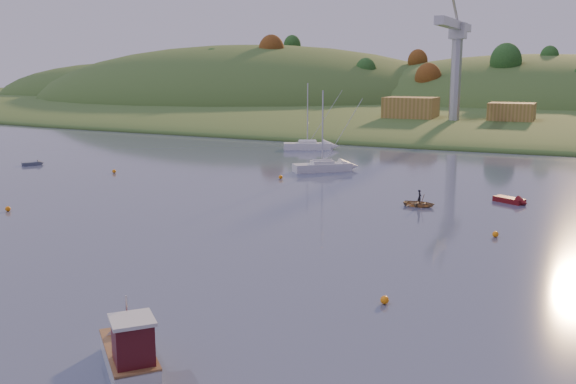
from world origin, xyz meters
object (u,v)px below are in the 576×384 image
at_px(grey_dinghy, 36,163).
at_px(sailboat_far, 307,145).
at_px(red_tender, 515,201).
at_px(fishing_boat, 127,347).
at_px(canoe, 419,203).
at_px(sailboat_near, 322,166).

bearing_deg(grey_dinghy, sailboat_far, -4.92).
xyz_separation_m(red_tender, grey_dinghy, (-64.29, -1.28, -0.03)).
xyz_separation_m(sailboat_far, grey_dinghy, (-27.66, -32.59, -0.49)).
height_order(fishing_boat, sailboat_far, sailboat_far).
xyz_separation_m(sailboat_far, canoe, (28.21, -36.77, -0.40)).
xyz_separation_m(fishing_boat, grey_dinghy, (-52.26, 44.07, -0.66)).
bearing_deg(sailboat_near, red_tender, -64.03).
relative_size(fishing_boat, grey_dinghy, 1.95).
height_order(fishing_boat, grey_dinghy, fishing_boat).
height_order(sailboat_near, sailboat_far, sailboat_far).
bearing_deg(red_tender, fishing_boat, -75.72).
height_order(sailboat_far, canoe, sailboat_far).
bearing_deg(sailboat_near, grey_dinghy, 156.03).
relative_size(red_tender, grey_dinghy, 1.25).
xyz_separation_m(fishing_boat, sailboat_near, (-13.44, 56.09, -0.18)).
bearing_deg(fishing_boat, red_tender, -62.69).
xyz_separation_m(sailboat_near, sailboat_far, (-11.16, 20.57, 0.02)).
height_order(fishing_boat, canoe, fishing_boat).
bearing_deg(fishing_boat, canoe, -53.00).
xyz_separation_m(canoe, grey_dinghy, (-55.87, 4.18, -0.09)).
relative_size(sailboat_far, red_tender, 2.88).
bearing_deg(sailboat_far, grey_dinghy, -156.31).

